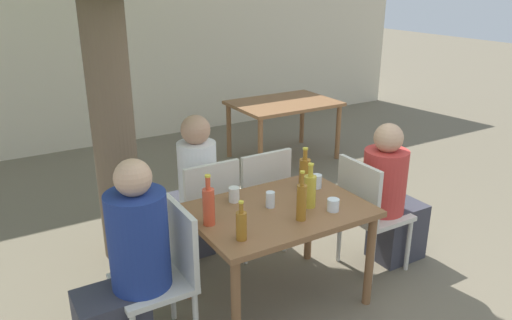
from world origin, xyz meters
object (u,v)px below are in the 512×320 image
at_px(patio_chair_0, 165,269).
at_px(patio_chair_2, 207,208).
at_px(amber_bottle_3, 305,172).
at_px(patio_chair_3, 259,195).
at_px(dining_table_back, 284,109).
at_px(soda_bottle_1, 209,205).
at_px(person_seated_1, 391,201).
at_px(patio_chair_1, 368,208).
at_px(drinking_glass_3, 317,181).
at_px(drinking_glass_0, 333,205).
at_px(drinking_glass_1, 234,195).
at_px(dining_table_front, 279,221).
at_px(amber_bottle_0, 241,225).
at_px(oil_cruet_2, 310,190).
at_px(drinking_glass_2, 270,200).
at_px(person_seated_0, 127,274).
at_px(amber_bottle_4, 301,201).
at_px(person_seated_2, 194,194).

bearing_deg(patio_chair_0, patio_chair_2, 137.80).
bearing_deg(amber_bottle_3, patio_chair_3, 104.92).
bearing_deg(dining_table_back, soda_bottle_1, -131.98).
relative_size(person_seated_1, soda_bottle_1, 3.54).
bearing_deg(patio_chair_1, dining_table_back, -19.64).
distance_m(dining_table_back, person_seated_1, 2.58).
distance_m(patio_chair_2, drinking_glass_3, 0.87).
distance_m(amber_bottle_3, drinking_glass_0, 0.43).
bearing_deg(drinking_glass_1, drinking_glass_3, -9.35).
xyz_separation_m(dining_table_front, patio_chair_1, (0.82, 0.00, -0.11)).
height_order(amber_bottle_3, drinking_glass_0, amber_bottle_3).
distance_m(amber_bottle_0, oil_cruet_2, 0.63).
relative_size(patio_chair_0, amber_bottle_3, 3.00).
bearing_deg(oil_cruet_2, patio_chair_3, 86.51).
distance_m(dining_table_front, soda_bottle_1, 0.55).
relative_size(amber_bottle_0, drinking_glass_3, 2.42).
xyz_separation_m(amber_bottle_0, drinking_glass_2, (0.38, 0.29, -0.04)).
height_order(person_seated_0, amber_bottle_0, person_seated_0).
relative_size(patio_chair_1, person_seated_0, 0.73).
bearing_deg(patio_chair_2, amber_bottle_4, 107.02).
height_order(dining_table_back, drinking_glass_0, drinking_glass_0).
height_order(dining_table_back, drinking_glass_3, drinking_glass_3).
distance_m(amber_bottle_3, drinking_glass_2, 0.43).
bearing_deg(patio_chair_3, oil_cruet_2, 86.51).
distance_m(drinking_glass_0, drinking_glass_2, 0.42).
relative_size(patio_chair_0, oil_cruet_2, 2.96).
distance_m(person_seated_0, drinking_glass_3, 1.50).
bearing_deg(person_seated_0, patio_chair_3, 116.65).
bearing_deg(dining_table_front, person_seated_0, -180.00).
xyz_separation_m(dining_table_back, oil_cruet_2, (-1.52, -2.58, 0.21)).
height_order(patio_chair_2, patio_chair_3, same).
bearing_deg(patio_chair_3, amber_bottle_4, 76.44).
bearing_deg(drinking_glass_2, amber_bottle_0, -143.32).
relative_size(person_seated_2, amber_bottle_4, 3.66).
relative_size(patio_chair_2, drinking_glass_1, 8.94).
relative_size(patio_chair_1, person_seated_1, 0.78).
bearing_deg(patio_chair_3, amber_bottle_0, 53.41).
bearing_deg(patio_chair_1, amber_bottle_3, 66.83).
bearing_deg(patio_chair_2, dining_table_back, -136.53).
distance_m(patio_chair_0, person_seated_2, 1.06).
bearing_deg(patio_chair_1, drinking_glass_3, 69.87).
bearing_deg(patio_chair_2, patio_chair_1, 148.55).
xyz_separation_m(person_seated_0, oil_cruet_2, (1.24, -0.08, 0.28)).
bearing_deg(amber_bottle_4, dining_table_back, 58.12).
height_order(soda_bottle_1, drinking_glass_0, soda_bottle_1).
bearing_deg(drinking_glass_1, amber_bottle_3, -4.99).
bearing_deg(person_seated_1, oil_cruet_2, 95.58).
xyz_separation_m(person_seated_2, drinking_glass_2, (0.20, -0.84, 0.24)).
xyz_separation_m(patio_chair_3, drinking_glass_2, (-0.28, -0.60, 0.26)).
bearing_deg(dining_table_back, amber_bottle_3, -120.62).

